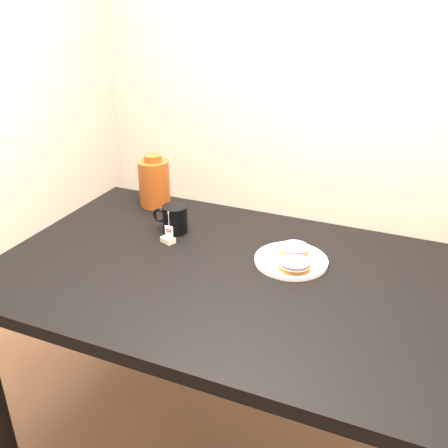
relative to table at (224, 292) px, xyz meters
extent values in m
plane|color=brown|center=(0.00, 0.00, -0.67)|extent=(4.00, 4.00, 0.00)
cube|color=beige|center=(0.00, 2.00, 0.68)|extent=(3.50, 0.02, 2.70)
cube|color=black|center=(0.00, 0.00, 0.06)|extent=(1.40, 0.90, 0.04)
cylinder|color=black|center=(-0.64, 0.39, -0.31)|extent=(0.06, 0.06, 0.71)
cylinder|color=black|center=(0.64, 0.39, -0.31)|extent=(0.06, 0.06, 0.71)
cylinder|color=white|center=(0.18, 0.12, 0.09)|extent=(0.23, 0.23, 0.01)
torus|color=white|center=(0.18, 0.12, 0.10)|extent=(0.23, 0.23, 0.01)
cylinder|color=brown|center=(0.18, 0.16, 0.10)|extent=(0.12, 0.12, 0.02)
cylinder|color=gray|center=(0.18, 0.16, 0.12)|extent=(0.11, 0.11, 0.01)
cylinder|color=brown|center=(0.20, 0.07, 0.10)|extent=(0.14, 0.14, 0.02)
cylinder|color=gray|center=(0.20, 0.07, 0.12)|extent=(0.12, 0.12, 0.01)
cylinder|color=black|center=(-0.26, 0.17, 0.13)|extent=(0.09, 0.09, 0.10)
cylinder|color=black|center=(-0.26, 0.17, 0.17)|extent=(0.07, 0.07, 0.00)
torus|color=black|center=(-0.32, 0.17, 0.14)|extent=(0.05, 0.01, 0.05)
cylinder|color=beige|center=(-0.26, 0.12, 0.15)|extent=(0.00, 0.00, 0.05)
cube|color=white|center=(-0.26, 0.12, 0.11)|extent=(0.03, 0.00, 0.03)
cube|color=#C6B793|center=(-0.24, 0.09, 0.09)|extent=(0.05, 0.05, 0.02)
cylinder|color=#5C230C|center=(-0.44, 0.35, 0.17)|extent=(0.13, 0.13, 0.18)
cylinder|color=#5C230C|center=(-0.44, 0.35, 0.27)|extent=(0.07, 0.07, 0.02)
camera|label=1|loc=(0.52, -1.21, 0.87)|focal=40.00mm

